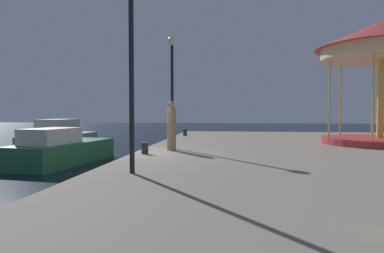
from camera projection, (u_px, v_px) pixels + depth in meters
The scene contains 10 objects.
ground_plane at pixel (135, 174), 11.99m from camera, with size 120.00×120.00×0.00m, color black.
quay_dock at pixel (357, 167), 11.08m from camera, with size 15.54×27.35×0.80m, color gray.
motorboat_green at pixel (62, 150), 14.24m from camera, with size 2.77×5.53×1.60m.
motorboat_grey at pixel (60, 138), 20.23m from camera, with size 2.35×5.95×1.85m.
carousel at pixel (382, 52), 14.69m from camera, with size 5.77×5.77×5.57m.
lamp_post_mid_promenade at pixel (131, 38), 7.62m from camera, with size 0.36×0.36×4.73m.
lamp_post_far_end at pixel (172, 73), 13.05m from camera, with size 0.36×0.36×4.49m.
bollard_center at pixel (145, 148), 11.38m from camera, with size 0.24×0.24×0.40m, color #2D2D33.
bollard_north at pixel (185, 132), 20.62m from camera, with size 0.24×0.24×0.40m, color #2D2D33.
person_far_corner at pixel (172, 127), 12.45m from camera, with size 0.34×0.34×1.87m.
Camera 1 is at (3.45, -11.59, 2.23)m, focal length 30.44 mm.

